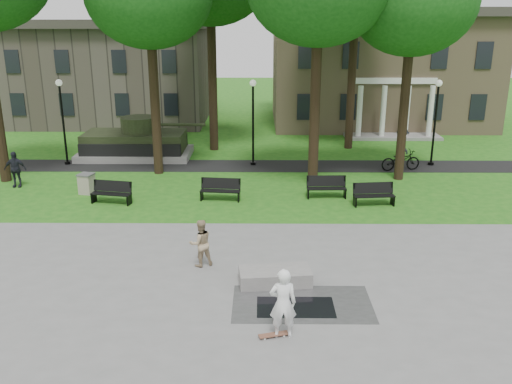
% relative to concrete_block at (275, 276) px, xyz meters
% --- Properties ---
extents(ground, '(120.00, 120.00, 0.00)m').
position_rel_concrete_block_xyz_m(ground, '(-1.38, 2.11, -0.24)').
color(ground, '#1D5D15').
rests_on(ground, ground).
extents(plaza, '(22.00, 16.00, 0.02)m').
position_rel_concrete_block_xyz_m(plaza, '(-1.38, -2.89, -0.23)').
color(plaza, gray).
rests_on(plaza, ground).
extents(footpath, '(44.00, 2.60, 0.01)m').
position_rel_concrete_block_xyz_m(footpath, '(-1.38, 14.11, -0.24)').
color(footpath, black).
rests_on(footpath, ground).
extents(building_right, '(17.00, 12.00, 8.60)m').
position_rel_concrete_block_xyz_m(building_right, '(8.62, 28.10, 4.10)').
color(building_right, '#9E8460').
rests_on(building_right, ground).
extents(building_left, '(15.00, 10.00, 7.20)m').
position_rel_concrete_block_xyz_m(building_left, '(-12.38, 28.61, 3.35)').
color(building_left, '#4C443D').
rests_on(building_left, ground).
extents(tree_3, '(6.00, 6.00, 11.19)m').
position_rel_concrete_block_xyz_m(tree_3, '(6.62, 11.61, 8.35)').
color(tree_3, black).
rests_on(tree_3, ground).
extents(lamp_left, '(0.36, 0.36, 4.73)m').
position_rel_concrete_block_xyz_m(lamp_left, '(-11.38, 14.41, 2.55)').
color(lamp_left, black).
rests_on(lamp_left, ground).
extents(lamp_mid, '(0.36, 0.36, 4.73)m').
position_rel_concrete_block_xyz_m(lamp_mid, '(-0.88, 14.41, 2.55)').
color(lamp_mid, black).
rests_on(lamp_mid, ground).
extents(lamp_right, '(0.36, 0.36, 4.73)m').
position_rel_concrete_block_xyz_m(lamp_right, '(9.12, 14.41, 2.55)').
color(lamp_right, black).
rests_on(lamp_right, ground).
extents(tank_monument, '(7.45, 3.40, 2.40)m').
position_rel_concrete_block_xyz_m(tank_monument, '(-7.84, 16.11, 0.61)').
color(tank_monument, gray).
rests_on(tank_monument, ground).
extents(puddle, '(2.20, 1.20, 0.00)m').
position_rel_concrete_block_xyz_m(puddle, '(0.55, -1.48, -0.22)').
color(puddle, black).
rests_on(puddle, plaza).
extents(concrete_block, '(2.30, 1.23, 0.45)m').
position_rel_concrete_block_xyz_m(concrete_block, '(0.00, 0.00, 0.00)').
color(concrete_block, gray).
rests_on(concrete_block, plaza).
extents(skateboard, '(0.81, 0.40, 0.07)m').
position_rel_concrete_block_xyz_m(skateboard, '(-0.11, -2.99, -0.19)').
color(skateboard, brown).
rests_on(skateboard, plaza).
extents(skateboarder, '(0.71, 0.49, 1.90)m').
position_rel_concrete_block_xyz_m(skateboarder, '(0.12, -2.95, 0.72)').
color(skateboarder, white).
rests_on(skateboarder, plaza).
extents(friend_watching, '(0.97, 0.88, 1.61)m').
position_rel_concrete_block_xyz_m(friend_watching, '(-2.42, 1.24, 0.58)').
color(friend_watching, tan).
rests_on(friend_watching, plaza).
extents(pedestrian_walker, '(1.06, 0.50, 1.76)m').
position_rel_concrete_block_xyz_m(pedestrian_walker, '(-12.37, 10.08, 0.64)').
color(pedestrian_walker, black).
rests_on(pedestrian_walker, ground).
extents(cyclist, '(2.25, 1.32, 2.33)m').
position_rel_concrete_block_xyz_m(cyclist, '(7.10, 13.27, 0.71)').
color(cyclist, black).
rests_on(cyclist, ground).
extents(park_bench_0, '(1.85, 0.86, 1.00)m').
position_rel_concrete_block_xyz_m(park_bench_0, '(-7.08, 7.68, 0.28)').
color(park_bench_0, black).
rests_on(park_bench_0, ground).
extents(park_bench_1, '(1.84, 0.71, 1.00)m').
position_rel_concrete_block_xyz_m(park_bench_1, '(-2.27, 8.14, 0.28)').
color(park_bench_1, black).
rests_on(park_bench_1, ground).
extents(park_bench_2, '(1.81, 0.57, 1.00)m').
position_rel_concrete_block_xyz_m(park_bench_2, '(2.56, 8.57, 0.28)').
color(park_bench_2, black).
rests_on(park_bench_2, ground).
extents(park_bench_3, '(1.84, 0.71, 1.00)m').
position_rel_concrete_block_xyz_m(park_bench_3, '(4.52, 7.50, 0.28)').
color(park_bench_3, black).
rests_on(park_bench_3, ground).
extents(trash_bin, '(0.80, 0.80, 0.96)m').
position_rel_concrete_block_xyz_m(trash_bin, '(-8.61, 9.05, 0.24)').
color(trash_bin, gray).
rests_on(trash_bin, ground).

